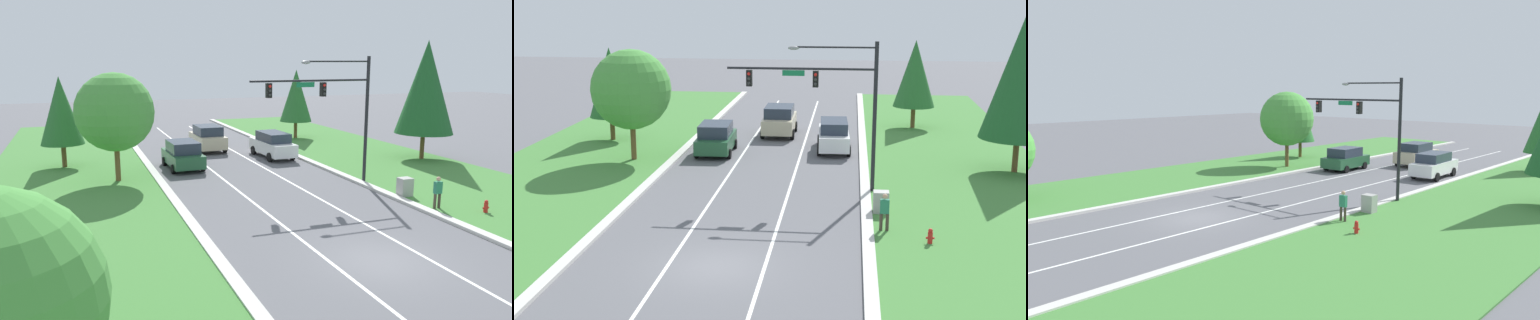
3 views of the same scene
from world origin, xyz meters
The scene contains 16 objects.
ground_plane centered at (0.00, 0.00, 0.00)m, with size 160.00×160.00×0.00m, color #5B5B60.
curb_strip_right centered at (5.65, 0.00, 0.07)m, with size 0.50×90.00×0.15m.
curb_strip_left centered at (-5.65, 0.00, 0.07)m, with size 0.50×90.00×0.15m.
grass_verge_right centered at (10.90, 0.00, 0.04)m, with size 10.00×90.00×0.08m.
grass_verge_left centered at (-10.90, 0.00, 0.04)m, with size 10.00×90.00×0.08m.
lane_stripe_inner_left centered at (-1.80, 0.00, 0.00)m, with size 0.14×81.00×0.01m.
lane_stripe_inner_right centered at (1.80, 0.00, 0.00)m, with size 0.14×81.00×0.01m.
traffic_signal_mast centered at (3.84, 10.73, 5.04)m, with size 7.44×0.41×7.55m.
forest_suv centered at (-3.49, 18.50, 0.97)m, with size 2.36×4.61×1.91m.
white_suv centered at (3.78, 20.12, 1.01)m, with size 2.22×5.16×1.96m.
champagne_suv centered at (-0.14, 24.63, 1.07)m, with size 2.32×4.64×2.08m.
utility_cabinet centered at (6.29, 7.12, 0.53)m, with size 0.70×0.60×1.07m.
pedestrian centered at (6.33, 4.59, 0.94)m, with size 0.40×0.23×1.69m.
fire_hydrant centered at (8.10, 3.23, 0.34)m, with size 0.34×0.20×0.70m.
oak_far_left_tree centered at (-8.02, 16.04, 4.27)m, with size 4.71×4.71×6.63m.
conifer_mid_left_tree centered at (-11.15, 21.46, 3.96)m, with size 2.88×2.88×6.28m.
Camera 3 is at (21.14, -16.06, 6.96)m, focal length 35.00 mm.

